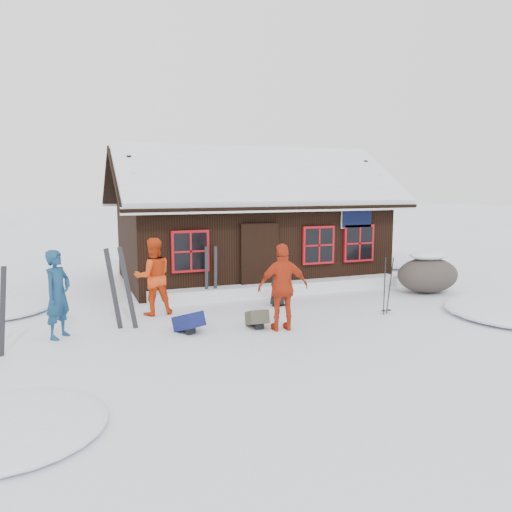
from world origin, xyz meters
The scene contains 14 objects.
ground centered at (0.00, 0.00, 0.00)m, with size 120.00×120.00×0.00m, color white.
mountain_hut centered at (1.50, 4.98, 1.58)m, with size 8.90×6.09×4.42m.
snow_drift centered at (1.50, 2.25, 0.17)m, with size 7.60×0.60×0.35m, color white.
snow_mounds centered at (1.65, 1.86, 0.00)m, with size 20.60×13.20×0.48m.
skier_teal centered at (-4.44, 0.07, 0.91)m, with size 0.67×0.44×1.83m, color navy.
skier_orange_left centered at (-2.31, 1.26, 0.94)m, with size 0.91×0.71×1.88m, color red.
skier_orange_right centered at (0.08, -1.08, 0.95)m, with size 1.11×0.46×1.89m, color red.
skier_crouched centered at (0.85, 0.97, 0.56)m, with size 0.55×0.36×1.12m, color black.
boulder centered at (5.61, 0.93, 0.55)m, with size 1.87×1.40×1.10m.
ski_pair_mid centered at (-3.18, 0.25, 0.88)m, with size 0.68×0.20×1.86m.
ski_pair_right centered at (-0.60, 2.17, 0.72)m, with size 0.36×0.03×1.54m.
ski_poles centered at (3.02, -0.72, 0.68)m, with size 0.26×0.13×1.44m.
backpack_blue centered at (-1.87, -0.52, 0.16)m, with size 0.44×0.59×0.32m, color #121950.
backpack_olive centered at (-0.38, -0.71, 0.15)m, with size 0.41×0.55×0.30m, color #413E2F.
Camera 1 is at (-4.23, -10.68, 3.11)m, focal length 35.00 mm.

